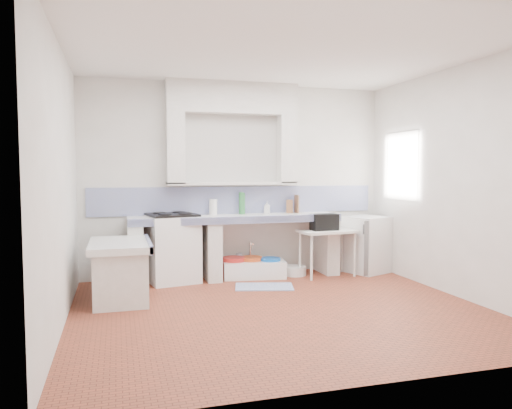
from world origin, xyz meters
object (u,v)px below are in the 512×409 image
object	(u,v)px
stove	(172,249)
side_table	(327,253)
fridge	(366,244)
sink	(254,270)

from	to	relation	value
stove	side_table	distance (m)	2.22
side_table	fridge	bearing A→B (deg)	2.36
side_table	fridge	distance (m)	0.70
sink	side_table	xyz separation A→B (m)	(1.05, -0.23, 0.23)
stove	fridge	xyz separation A→B (m)	(2.89, -0.15, -0.04)
stove	sink	xyz separation A→B (m)	(1.16, -0.02, -0.35)
stove	side_table	world-z (taller)	stove
stove	sink	bearing A→B (deg)	-11.76
side_table	stove	bearing A→B (deg)	167.14
stove	sink	world-z (taller)	stove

